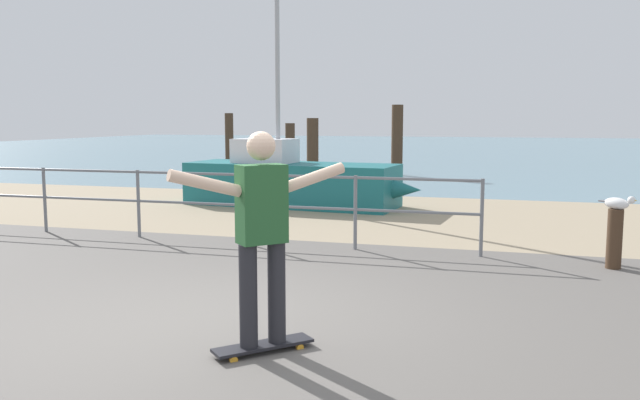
{
  "coord_description": "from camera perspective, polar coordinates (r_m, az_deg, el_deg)",
  "views": [
    {
      "loc": [
        2.4,
        -5.19,
        1.83
      ],
      "look_at": [
        0.29,
        2.0,
        0.9
      ],
      "focal_mm": 37.06,
      "sensor_mm": 36.0,
      "label": 1
    }
  ],
  "objects": [
    {
      "name": "ground_plane",
      "position": [
        5.16,
        -12.95,
        -13.88
      ],
      "size": [
        24.0,
        10.0,
        0.04
      ],
      "primitive_type": "cube",
      "color": "#605B56",
      "rests_on": "ground"
    },
    {
      "name": "beach_strip",
      "position": [
        12.55,
        5.19,
        -1.33
      ],
      "size": [
        24.0,
        6.0,
        0.04
      ],
      "primitive_type": "cube",
      "color": "tan",
      "rests_on": "ground"
    },
    {
      "name": "sea_surface",
      "position": [
        40.3,
        13.0,
        4.31
      ],
      "size": [
        72.0,
        50.0,
        0.04
      ],
      "primitive_type": "cube",
      "color": "slate",
      "rests_on": "ground"
    },
    {
      "name": "railing_fence",
      "position": [
        10.41,
        -15.44,
        0.6
      ],
      "size": [
        10.24,
        0.05,
        1.05
      ],
      "color": "slate",
      "rests_on": "ground"
    },
    {
      "name": "sailboat",
      "position": [
        13.68,
        -1.88,
        1.61
      ],
      "size": [
        5.03,
        1.8,
        5.55
      ],
      "color": "#19666B",
      "rests_on": "ground"
    },
    {
      "name": "skateboard",
      "position": [
        5.28,
        -4.93,
        -12.44
      ],
      "size": [
        0.7,
        0.71,
        0.08
      ],
      "color": "black",
      "rests_on": "ground"
    },
    {
      "name": "skateboarder",
      "position": [
        5.05,
        -5.04,
        -2.22
      ],
      "size": [
        1.07,
        1.1,
        1.65
      ],
      "color": "#26262B",
      "rests_on": "skateboard"
    },
    {
      "name": "bollard_short",
      "position": [
        8.74,
        24.08,
        -3.15
      ],
      "size": [
        0.18,
        0.18,
        0.75
      ],
      "primitive_type": "cylinder",
      "color": "#422D1E",
      "rests_on": "ground"
    },
    {
      "name": "seagull",
      "position": [
        8.66,
        24.33,
        -0.23
      ],
      "size": [
        0.4,
        0.36,
        0.18
      ],
      "color": "white",
      "rests_on": "bollard_short"
    },
    {
      "name": "groyne_post_0",
      "position": [
        24.83,
        -7.84,
        5.12
      ],
      "size": [
        0.31,
        0.31,
        2.01
      ],
      "primitive_type": "cylinder",
      "color": "#422D1E",
      "rests_on": "ground"
    },
    {
      "name": "groyne_post_1",
      "position": [
        24.54,
        -2.6,
        4.73
      ],
      "size": [
        0.35,
        0.35,
        1.64
      ],
      "primitive_type": "cylinder",
      "color": "#422D1E",
      "rests_on": "ground"
    },
    {
      "name": "groyne_post_2",
      "position": [
        19.73,
        -0.64,
        4.43
      ],
      "size": [
        0.35,
        0.35,
        1.83
      ],
      "primitive_type": "cylinder",
      "color": "#422D1E",
      "rests_on": "ground"
    },
    {
      "name": "groyne_post_3",
      "position": [
        21.13,
        6.68,
        5.13
      ],
      "size": [
        0.36,
        0.36,
        2.25
      ],
      "primitive_type": "cylinder",
      "color": "#422D1E",
      "rests_on": "ground"
    }
  ]
}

